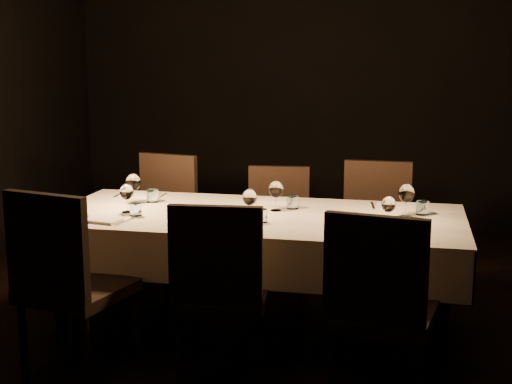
% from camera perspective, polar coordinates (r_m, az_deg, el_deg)
% --- Properties ---
extents(room, '(5.01, 6.01, 3.01)m').
position_cam_1_polar(room, '(4.27, 0.00, 7.91)').
color(room, black).
rests_on(room, ground).
extents(dining_table, '(2.52, 1.12, 0.76)m').
position_cam_1_polar(dining_table, '(4.39, 0.00, -2.73)').
color(dining_table, black).
rests_on(dining_table, ground).
extents(chair_near_left, '(0.60, 0.60, 1.05)m').
position_cam_1_polar(chair_near_left, '(3.92, -14.98, -6.64)').
color(chair_near_left, black).
rests_on(chair_near_left, ground).
extents(place_setting_near_left, '(0.34, 0.40, 0.18)m').
position_cam_1_polar(place_setting_near_left, '(4.39, -10.71, -0.99)').
color(place_setting_near_left, white).
rests_on(place_setting_near_left, dining_table).
extents(chair_near_center, '(0.52, 0.52, 0.99)m').
position_cam_1_polar(chair_near_center, '(3.76, -2.89, -7.42)').
color(chair_near_center, black).
rests_on(chair_near_center, ground).
extents(place_setting_near_center, '(0.33, 0.40, 0.18)m').
position_cam_1_polar(place_setting_near_center, '(4.16, -0.75, -1.48)').
color(place_setting_near_center, white).
rests_on(place_setting_near_center, dining_table).
extents(chair_near_right, '(0.56, 0.56, 1.01)m').
position_cam_1_polar(chair_near_right, '(3.53, 9.85, -8.71)').
color(chair_near_right, black).
rests_on(chair_near_right, ground).
extents(place_setting_near_right, '(0.32, 0.39, 0.17)m').
position_cam_1_polar(place_setting_near_right, '(4.06, 10.57, -2.04)').
color(place_setting_near_right, white).
rests_on(place_setting_near_right, dining_table).
extents(chair_far_left, '(0.56, 0.56, 0.99)m').
position_cam_1_polar(chair_far_left, '(5.37, -7.62, -1.87)').
color(chair_far_left, black).
rests_on(chair_far_left, ground).
extents(place_setting_far_left, '(0.36, 0.42, 0.20)m').
position_cam_1_polar(place_setting_far_left, '(4.80, -9.27, 0.19)').
color(place_setting_far_left, white).
rests_on(place_setting_far_left, dining_table).
extents(chair_far_center, '(0.48, 0.48, 0.93)m').
position_cam_1_polar(chair_far_center, '(5.16, 1.73, -2.65)').
color(chair_far_center, black).
rests_on(chair_far_center, ground).
extents(place_setting_far_center, '(0.36, 0.41, 0.19)m').
position_cam_1_polar(place_setting_far_center, '(4.55, 1.90, -0.34)').
color(place_setting_far_center, white).
rests_on(place_setting_far_center, dining_table).
extents(chair_far_right, '(0.48, 0.48, 0.99)m').
position_cam_1_polar(chair_far_right, '(5.05, 9.53, -2.74)').
color(chair_far_right, black).
rests_on(chair_far_right, ground).
extents(place_setting_far_right, '(0.37, 0.42, 0.20)m').
position_cam_1_polar(place_setting_far_right, '(4.48, 12.00, -0.70)').
color(place_setting_far_right, white).
rests_on(place_setting_far_right, dining_table).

